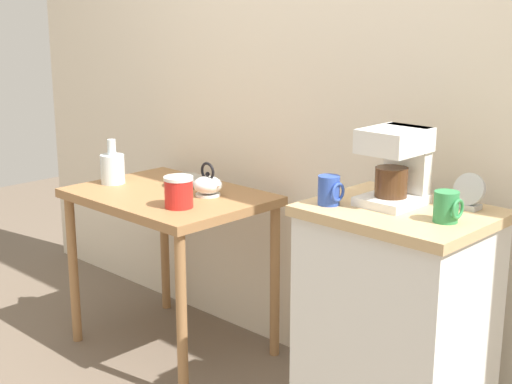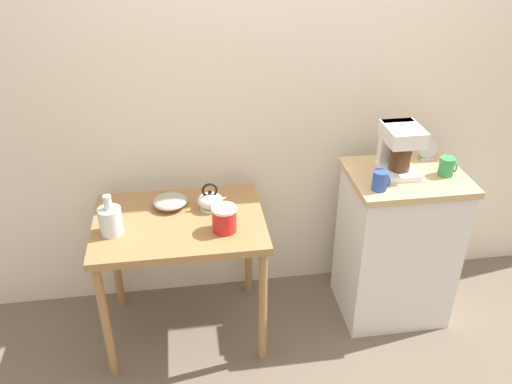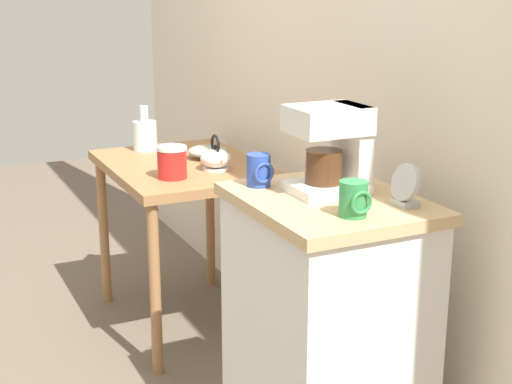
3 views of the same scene
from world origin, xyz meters
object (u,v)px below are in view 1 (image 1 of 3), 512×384
(mug_tall_green, at_px, (447,207))
(table_clock, at_px, (469,193))
(coffee_maker, at_px, (397,163))
(canister_enamel, at_px, (179,192))
(glass_carafe_vase, at_px, (113,168))
(bowl_stoneware, at_px, (185,179))
(mug_blue, at_px, (329,190))
(teakettle, at_px, (208,185))

(mug_tall_green, distance_m, table_clock, 0.19)
(coffee_maker, bearing_deg, table_clock, 26.97)
(canister_enamel, bearing_deg, coffee_maker, 11.36)
(canister_enamel, xyz_separation_m, mug_tall_green, (1.16, 0.11, 0.14))
(canister_enamel, height_order, coffee_maker, coffee_maker)
(glass_carafe_vase, height_order, coffee_maker, coffee_maker)
(bowl_stoneware, bearing_deg, mug_blue, -13.30)
(glass_carafe_vase, xyz_separation_m, table_clock, (1.68, 0.24, 0.14))
(bowl_stoneware, xyz_separation_m, coffee_maker, (1.18, -0.07, 0.27))
(bowl_stoneware, height_order, coffee_maker, coffee_maker)
(glass_carafe_vase, height_order, table_clock, table_clock)
(glass_carafe_vase, relative_size, coffee_maker, 0.80)
(mug_tall_green, xyz_separation_m, table_clock, (-0.03, 0.19, 0.00))
(canister_enamel, relative_size, table_clock, 1.07)
(mug_blue, bearing_deg, coffee_maker, 48.69)
(canister_enamel, distance_m, mug_tall_green, 1.17)
(teakettle, xyz_separation_m, canister_enamel, (0.05, -0.21, 0.02))
(teakettle, height_order, glass_carafe_vase, glass_carafe_vase)
(teakettle, distance_m, coffee_maker, 1.01)
(teakettle, relative_size, table_clock, 1.29)
(teakettle, relative_size, mug_blue, 1.57)
(teakettle, height_order, canister_enamel, teakettle)
(teakettle, distance_m, glass_carafe_vase, 0.51)
(teakettle, bearing_deg, table_clock, 4.06)
(bowl_stoneware, relative_size, coffee_maker, 0.68)
(table_clock, bearing_deg, canister_enamel, -165.50)
(bowl_stoneware, distance_m, teakettle, 0.21)
(canister_enamel, relative_size, mug_blue, 1.30)
(table_clock, bearing_deg, mug_tall_green, -82.05)
(bowl_stoneware, height_order, mug_tall_green, mug_tall_green)
(teakettle, height_order, mug_blue, mug_blue)
(bowl_stoneware, relative_size, mug_blue, 1.78)
(glass_carafe_vase, distance_m, table_clock, 1.70)
(bowl_stoneware, xyz_separation_m, mug_blue, (1.03, -0.24, 0.18))
(teakettle, distance_m, mug_blue, 0.86)
(table_clock, bearing_deg, coffee_maker, -153.03)
(mug_blue, bearing_deg, table_clock, 37.60)
(canister_enamel, height_order, table_clock, table_clock)
(mug_tall_green, distance_m, mug_blue, 0.40)
(bowl_stoneware, distance_m, coffee_maker, 1.21)
(canister_enamel, xyz_separation_m, mug_blue, (0.77, 0.01, 0.14))
(coffee_maker, bearing_deg, glass_carafe_vase, -175.00)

